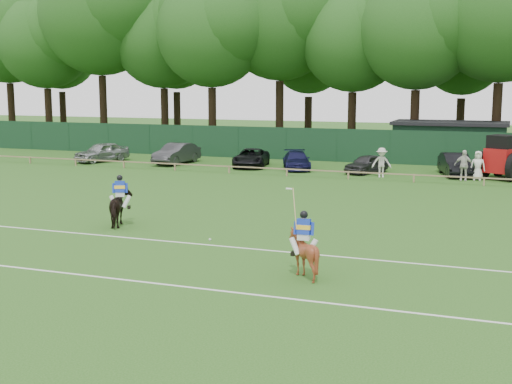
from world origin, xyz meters
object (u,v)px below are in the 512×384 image
at_px(horse_chestnut, 303,253).
at_px(suv_black, 251,158).
at_px(polo_ball, 210,240).
at_px(utility_shed, 450,141).
at_px(tractor, 503,158).
at_px(horse_dark, 121,207).
at_px(sedan_grey, 177,154).
at_px(spectator_right, 478,166).
at_px(sedan_silver, 102,152).
at_px(estate_black, 455,164).
at_px(spectator_left, 382,163).
at_px(sedan_navy, 297,160).
at_px(spectator_mid, 464,165).
at_px(hatch_grey, 367,164).

relative_size(horse_chestnut, suv_black, 0.32).
xyz_separation_m(polo_ball, utility_shed, (6.11, 30.33, 1.49)).
distance_m(horse_chestnut, tractor, 25.67).
distance_m(horse_dark, utility_shed, 31.07).
relative_size(horse_dark, suv_black, 0.40).
distance_m(sedan_grey, tractor, 22.63).
bearing_deg(tractor, polo_ball, -90.88).
xyz_separation_m(sedan_grey, utility_shed, (18.68, 8.46, 0.78)).
relative_size(suv_black, utility_shed, 0.55).
bearing_deg(polo_ball, horse_chestnut, -36.17).
xyz_separation_m(horse_chestnut, polo_ball, (-4.69, 3.43, -0.69)).
bearing_deg(utility_shed, tractor, -65.55).
xyz_separation_m(sedan_grey, spectator_right, (21.20, -1.28, 0.14)).
distance_m(sedan_silver, estate_black, 25.68).
bearing_deg(sedan_silver, estate_black, 23.07).
distance_m(spectator_right, tractor, 1.84).
bearing_deg(utility_shed, horse_chestnut, -92.41).
bearing_deg(polo_ball, spectator_right, 67.26).
height_order(polo_ball, utility_shed, utility_shed).
relative_size(sedan_silver, spectator_left, 2.30).
relative_size(sedan_grey, spectator_left, 2.45).
xyz_separation_m(sedan_navy, spectator_right, (11.96, -1.29, 0.28)).
height_order(horse_dark, sedan_silver, horse_dark).
bearing_deg(estate_black, spectator_right, -66.11).
bearing_deg(spectator_mid, horse_chestnut, -96.45).
relative_size(spectator_mid, spectator_right, 1.04).
height_order(sedan_silver, tractor, tractor).
distance_m(hatch_grey, spectator_right, 7.10).
bearing_deg(spectator_mid, suv_black, 173.84).
distance_m(horse_chestnut, sedan_grey, 30.63).
bearing_deg(sedan_grey, horse_chestnut, -51.72).
bearing_deg(sedan_grey, suv_black, 5.59).
height_order(horse_dark, hatch_grey, horse_dark).
relative_size(horse_dark, sedan_silver, 0.43).
xyz_separation_m(sedan_grey, tractor, (22.62, -0.20, 0.54)).
bearing_deg(sedan_silver, tractor, 21.45).
xyz_separation_m(suv_black, utility_shed, (12.87, 8.30, 0.89)).
xyz_separation_m(suv_black, sedan_navy, (3.42, -0.16, -0.03)).
relative_size(horse_dark, polo_ball, 20.65).
distance_m(horse_chestnut, sedan_navy, 26.54).
height_order(estate_black, tractor, tractor).
xyz_separation_m(spectator_left, spectator_right, (5.74, 0.75, -0.03)).
bearing_deg(spectator_mid, hatch_grey, 168.80).
distance_m(hatch_grey, estate_black, 5.63).
distance_m(estate_black, tractor, 3.02).
relative_size(utility_shed, tractor, 2.18).
height_order(estate_black, spectator_left, spectator_left).
xyz_separation_m(hatch_grey, utility_shed, (4.52, 8.80, 0.92)).
distance_m(horse_chestnut, utility_shed, 33.80).
bearing_deg(sedan_silver, hatch_grey, 21.54).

